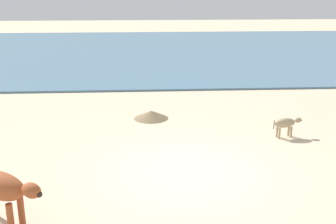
{
  "coord_description": "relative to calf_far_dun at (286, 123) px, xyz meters",
  "views": [
    {
      "loc": [
        -0.94,
        -8.73,
        4.13
      ],
      "look_at": [
        -0.26,
        2.66,
        0.6
      ],
      "focal_mm": 44.93,
      "sensor_mm": 36.0,
      "label": 1
    }
  ],
  "objects": [
    {
      "name": "calf_far_dun",
      "position": [
        0.0,
        0.0,
        0.0
      ],
      "size": [
        0.85,
        0.36,
        0.56
      ],
      "rotation": [
        0.0,
        0.0,
        0.2
      ],
      "color": "tan",
      "rests_on": "ground"
    },
    {
      "name": "debris_pile_0",
      "position": [
        -3.68,
        1.91,
        -0.27
      ],
      "size": [
        1.46,
        1.46,
        0.26
      ],
      "primitive_type": "cone",
      "rotation": [
        0.0,
        0.0,
        5.15
      ],
      "color": "#7A6647",
      "rests_on": "ground"
    },
    {
      "name": "ground",
      "position": [
        -2.96,
        -2.03,
        -0.4
      ],
      "size": [
        80.0,
        80.0,
        0.0
      ],
      "primitive_type": "plane",
      "color": "beige"
    },
    {
      "name": "sea_water",
      "position": [
        -2.96,
        15.35,
        -0.36
      ],
      "size": [
        60.0,
        20.0,
        0.08
      ],
      "primitive_type": "cube",
      "color": "slate",
      "rests_on": "ground"
    },
    {
      "name": "cow_second_adult_rust",
      "position": [
        -6.38,
        -4.09,
        0.34
      ],
      "size": [
        1.48,
        1.06,
        1.03
      ],
      "rotation": [
        0.0,
        0.0,
        5.76
      ],
      "color": "#9E4C28",
      "rests_on": "ground"
    }
  ]
}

